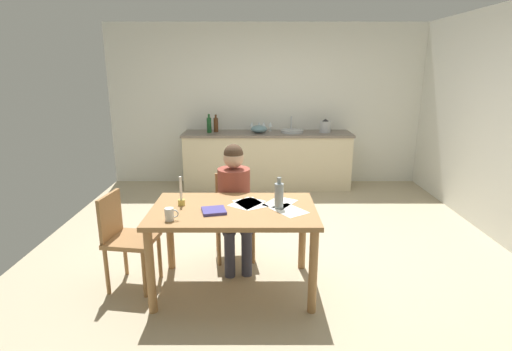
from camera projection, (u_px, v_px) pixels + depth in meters
The scene contains 24 objects.
ground_plane at pixel (271, 246), 4.42m from camera, with size 5.20×5.20×0.04m, color tan.
wall_back at pixel (266, 105), 6.57m from camera, with size 5.20×0.12×2.60m, color silver.
kitchen_counter at pixel (266, 160), 6.45m from camera, with size 2.69×0.64×0.90m.
dining_table at pixel (233, 220), 3.37m from camera, with size 1.40×0.85×0.75m.
chair_at_table at pixel (233, 211), 4.06m from camera, with size 0.45×0.45×0.85m.
person_seated at pixel (234, 197), 3.87m from camera, with size 0.38×0.62×1.19m.
chair_side_empty at pixel (124, 236), 3.47m from camera, with size 0.45×0.45×0.86m.
coffee_mug at pixel (169, 214), 3.07m from camera, with size 0.11×0.07×0.10m.
candlestick at pixel (180, 197), 3.40m from camera, with size 0.06×0.06×0.26m.
book_magazine at pixel (213, 211), 3.25m from camera, with size 0.19×0.19×0.02m, color #423B85.
paper_letter at pixel (279, 203), 3.48m from camera, with size 0.21×0.30×0.00m, color white.
paper_bill at pixel (288, 210), 3.30m from camera, with size 0.21×0.30×0.00m, color white.
paper_envelope at pixel (249, 204), 3.46m from camera, with size 0.21×0.30×0.00m, color white.
paper_receipt at pixel (246, 203), 3.46m from camera, with size 0.21×0.30×0.00m, color white.
wine_bottle_on_table at pixel (278, 195), 3.32m from camera, with size 0.08×0.08×0.27m.
sink_unit at pixel (291, 131), 6.33m from camera, with size 0.36×0.36×0.24m.
bottle_oil at pixel (208, 125), 6.28m from camera, with size 0.07×0.07×0.30m.
bottle_vinegar at pixel (215, 125), 6.37m from camera, with size 0.07×0.07×0.28m.
mixing_bowl at pixel (258, 129), 6.30m from camera, with size 0.26×0.26×0.12m, color #668C99.
stovetop_kettle at pixel (324, 126), 6.31m from camera, with size 0.18×0.18×0.22m.
wine_glass_near_sink at pixel (269, 124), 6.45m from camera, with size 0.07×0.07×0.15m.
wine_glass_by_kettle at pixel (263, 124), 6.45m from camera, with size 0.07×0.07×0.15m.
wine_glass_back_left at pixel (258, 124), 6.45m from camera, with size 0.07×0.07×0.15m.
wine_glass_back_right at pixel (251, 124), 6.45m from camera, with size 0.07×0.07×0.15m.
Camera 1 is at (-0.18, -4.05, 1.91)m, focal length 27.72 mm.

